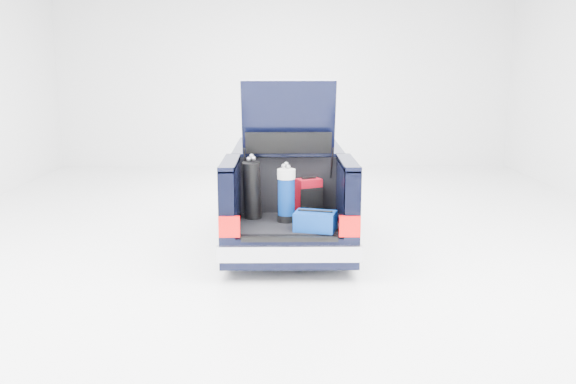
{
  "coord_description": "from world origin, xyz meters",
  "views": [
    {
      "loc": [
        -0.11,
        -9.38,
        2.63
      ],
      "look_at": [
        0.0,
        -0.5,
        0.81
      ],
      "focal_mm": 38.0,
      "sensor_mm": 36.0,
      "label": 1
    }
  ],
  "objects_px": {
    "car": "(288,193)",
    "black_golf_bag": "(252,190)",
    "red_suitcase": "(309,197)",
    "blue_golf_bag": "(286,195)",
    "blue_duffel": "(315,221)"
  },
  "relations": [
    {
      "from": "red_suitcase",
      "to": "black_golf_bag",
      "type": "height_order",
      "value": "black_golf_bag"
    },
    {
      "from": "car",
      "to": "blue_golf_bag",
      "type": "distance_m",
      "value": 1.57
    },
    {
      "from": "black_golf_bag",
      "to": "blue_duffel",
      "type": "height_order",
      "value": "black_golf_bag"
    },
    {
      "from": "car",
      "to": "black_golf_bag",
      "type": "distance_m",
      "value": 1.49
    },
    {
      "from": "red_suitcase",
      "to": "blue_duffel",
      "type": "bearing_deg",
      "value": -110.0
    },
    {
      "from": "black_golf_bag",
      "to": "car",
      "type": "bearing_deg",
      "value": 91.05
    },
    {
      "from": "car",
      "to": "red_suitcase",
      "type": "height_order",
      "value": "car"
    },
    {
      "from": "blue_golf_bag",
      "to": "blue_duffel",
      "type": "relative_size",
      "value": 1.4
    },
    {
      "from": "car",
      "to": "blue_golf_bag",
      "type": "height_order",
      "value": "car"
    },
    {
      "from": "blue_golf_bag",
      "to": "blue_duffel",
      "type": "height_order",
      "value": "blue_golf_bag"
    },
    {
      "from": "red_suitcase",
      "to": "blue_golf_bag",
      "type": "distance_m",
      "value": 0.48
    },
    {
      "from": "car",
      "to": "blue_golf_bag",
      "type": "xyz_separation_m",
      "value": [
        -0.03,
        -1.54,
        0.29
      ]
    },
    {
      "from": "black_golf_bag",
      "to": "blue_golf_bag",
      "type": "height_order",
      "value": "black_golf_bag"
    },
    {
      "from": "car",
      "to": "black_golf_bag",
      "type": "relative_size",
      "value": 5.31
    },
    {
      "from": "blue_duffel",
      "to": "red_suitcase",
      "type": "bearing_deg",
      "value": 108.29
    }
  ]
}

